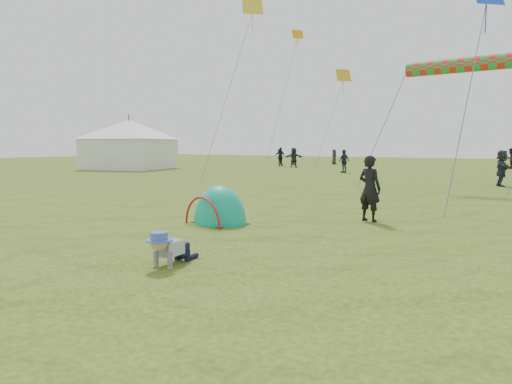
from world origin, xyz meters
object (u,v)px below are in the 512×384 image
Objects in this scene: crawling_toddler at (168,247)px; standing_adult at (370,188)px; popup_tent at (220,223)px; event_marquee at (130,143)px.

standing_adult is (1.07, 6.09, 0.55)m from crawling_toddler.
standing_adult reaches higher than crawling_toddler.
crawling_toddler is 0.41× the size of popup_tent.
crawling_toddler is 0.46× the size of standing_adult.
standing_adult is (2.96, 2.48, 0.85)m from popup_tent.
event_marquee reaches higher than popup_tent.
crawling_toddler is at bearing -56.25° from event_marquee.
event_marquee is at bearing -15.40° from standing_adult.
standing_adult is at bearing 53.04° from popup_tent.
event_marquee is (-25.58, 20.38, 1.89)m from crawling_toddler.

